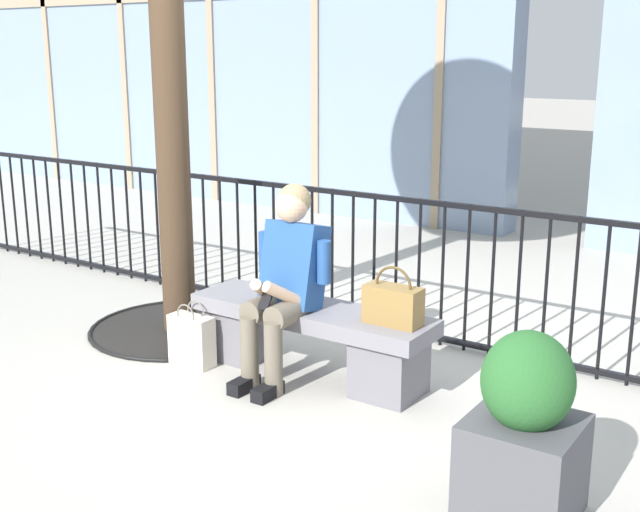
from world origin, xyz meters
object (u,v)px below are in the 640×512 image
(stone_bench, at_px, (311,334))
(shopping_bag, at_px, (192,340))
(planter, at_px, (524,433))
(handbag_on_bench, at_px, (393,304))
(seated_person_with_phone, at_px, (286,277))

(stone_bench, height_order, shopping_bag, stone_bench)
(stone_bench, relative_size, planter, 1.88)
(planter, bearing_deg, handbag_on_bench, 143.87)
(stone_bench, distance_m, planter, 1.85)
(handbag_on_bench, bearing_deg, shopping_bag, -167.52)
(seated_person_with_phone, bearing_deg, shopping_bag, -164.83)
(handbag_on_bench, relative_size, planter, 0.41)
(handbag_on_bench, height_order, planter, planter)
(handbag_on_bench, distance_m, shopping_bag, 1.40)
(stone_bench, xyz_separation_m, handbag_on_bench, (0.58, -0.01, 0.30))
(stone_bench, height_order, planter, planter)
(stone_bench, distance_m, handbag_on_bench, 0.65)
(seated_person_with_phone, relative_size, handbag_on_bench, 3.50)
(shopping_bag, bearing_deg, seated_person_with_phone, 15.17)
(seated_person_with_phone, distance_m, planter, 1.90)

